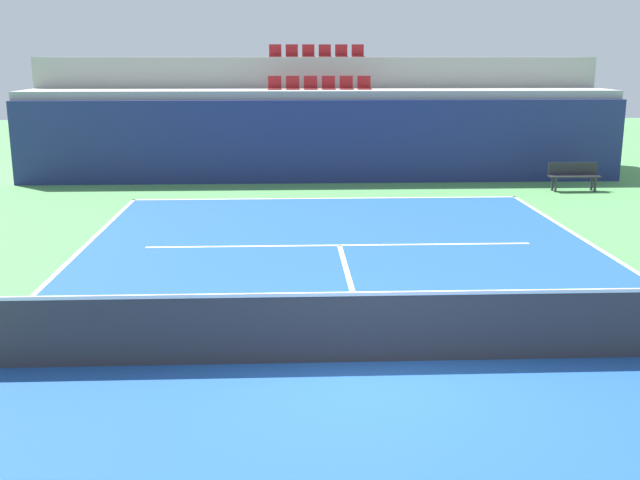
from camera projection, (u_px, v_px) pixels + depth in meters
name	position (u px, v px, depth m)	size (l,w,h in m)	color
ground_plane	(372.00, 362.00, 10.19)	(80.00, 80.00, 0.00)	#4C8C4C
court_surface	(372.00, 362.00, 10.19)	(11.00, 24.00, 0.01)	#1E4C99
baseline_far	(326.00, 198.00, 21.79)	(11.00, 0.10, 0.00)	white
service_line_far	(339.00, 245.00, 16.41)	(8.26, 0.10, 0.00)	white
centre_service_line	(352.00, 290.00, 13.30)	(0.10, 6.40, 0.00)	white
back_wall	(322.00, 142.00, 24.26)	(19.39, 0.30, 2.62)	navy
stands_tier_lower	(320.00, 133.00, 25.54)	(19.39, 2.40, 2.89)	#9E9E99
stands_tier_upper	(317.00, 112.00, 27.75)	(19.39, 2.40, 3.93)	#9E9E99
seating_row_lower	(320.00, 86.00, 25.27)	(3.41, 0.44, 0.44)	maroon
seating_row_upper	(317.00, 53.00, 27.35)	(3.41, 0.44, 0.44)	maroon
tennis_net	(373.00, 326.00, 10.07)	(11.08, 0.08, 1.07)	black
player_bench	(574.00, 174.00, 22.97)	(1.50, 0.40, 0.85)	#232328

